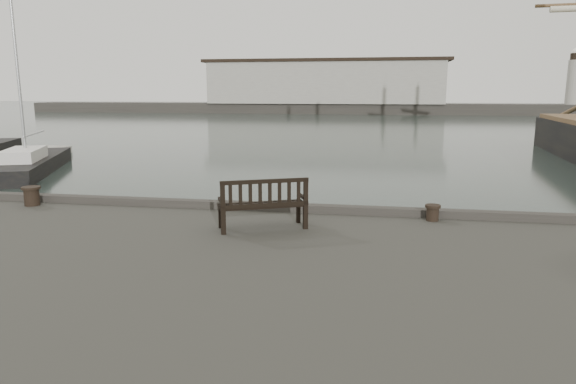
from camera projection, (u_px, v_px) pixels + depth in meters
name	position (u px, v px, depth m)	size (l,w,h in m)	color
ground	(251.00, 268.00, 13.02)	(400.00, 400.00, 0.00)	black
breakwater	(342.00, 92.00, 101.85)	(140.00, 9.50, 12.20)	#383530
bench	(263.00, 213.00, 10.75)	(1.93, 1.33, 1.05)	black
bollard_left	(32.00, 196.00, 12.98)	(0.46, 0.46, 0.48)	black
bollard_right	(433.00, 213.00, 11.46)	(0.34, 0.34, 0.36)	black
yacht_c	(30.00, 168.00, 28.41)	(6.39, 10.63, 13.97)	black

